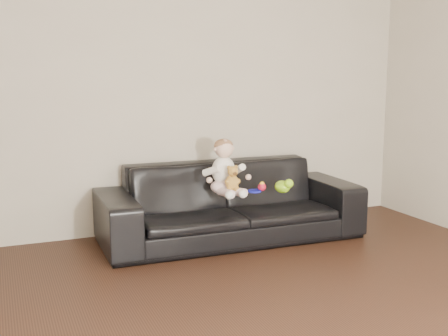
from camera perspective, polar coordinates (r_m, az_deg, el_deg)
name	(u,v)px	position (r m, az deg, el deg)	size (l,w,h in m)	color
wall_back	(157,88)	(5.05, -6.87, 8.08)	(5.00, 5.00, 0.00)	#B7AD9A
sofa	(230,202)	(4.87, 0.63, -3.47)	(2.23, 0.87, 0.65)	black
baby	(225,170)	(4.66, 0.06, -0.21)	(0.35, 0.42, 0.46)	silver
teddy_bear	(232,178)	(4.55, 0.86, -1.07)	(0.13, 0.13, 0.21)	#B58233
toy_green	(282,187)	(4.77, 5.95, -1.91)	(0.13, 0.15, 0.11)	#91D919
toy_rattle	(262,187)	(4.82, 3.88, -1.94)	(0.07, 0.07, 0.07)	red
toy_blue_disc	(255,191)	(4.80, 3.12, -2.34)	(0.11, 0.11, 0.02)	#171ABD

